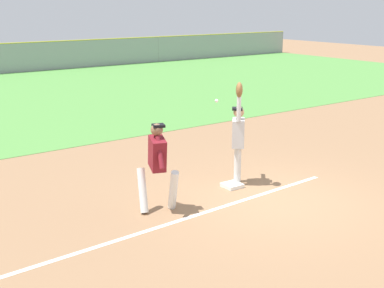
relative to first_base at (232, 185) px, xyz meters
The scene contains 8 objects.
ground_plane 1.03m from the first_base, 81.89° to the right, with size 71.21×71.21×0.00m, color #936D4C.
outfield_grass 13.45m from the first_base, 89.38° to the left, with size 47.27×16.90×0.01m, color #549342.
chalk_foul_line 4.10m from the first_base, 167.32° to the right, with size 12.00×0.10×0.01m, color white.
first_base is the anchor object (origin of this frame).
fielder 1.11m from the first_base, 24.82° to the left, with size 0.67×0.74×2.28m.
runner 2.23m from the first_base, behind, with size 0.76×0.82×1.72m.
baseball 1.87m from the first_base, 118.03° to the left, with size 0.07×0.07×0.07m, color white.
parked_car_silver 25.95m from the first_base, 72.06° to the left, with size 4.42×2.16×1.25m.
Camera 1 is at (-7.01, -6.98, 3.84)m, focal length 48.17 mm.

